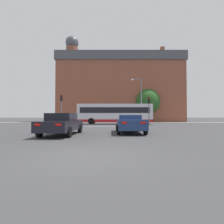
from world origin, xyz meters
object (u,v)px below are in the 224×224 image
object	(u,v)px
pedestrian_walking_east	(57,118)
pedestrian_walking_west	(148,118)
bus_crossing_lead	(115,113)
traffic_light_near_left	(62,105)
traffic_light_near_right	(149,106)
street_lamp_junction	(140,96)
car_saloon_left	(63,124)
car_roadster_right	(130,124)
pedestrian_waiting	(94,118)

from	to	relation	value
pedestrian_walking_east	pedestrian_walking_west	distance (m)	19.27
bus_crossing_lead	traffic_light_near_left	bearing A→B (deg)	-49.68
traffic_light_near_right	street_lamp_junction	size ratio (longest dim) A/B	0.48
traffic_light_near_right	pedestrian_walking_west	world-z (taller)	traffic_light_near_right
street_lamp_junction	pedestrian_walking_west	distance (m)	9.48
car_saloon_left	car_roadster_right	xyz separation A→B (m)	(4.67, 1.44, -0.04)
car_roadster_right	car_saloon_left	bearing A→B (deg)	-162.97
bus_crossing_lead	pedestrian_waiting	xyz separation A→B (m)	(-4.41, 8.62, -0.77)
car_roadster_right	pedestrian_waiting	distance (m)	24.30
car_saloon_left	traffic_light_near_left	world-z (taller)	traffic_light_near_left
car_saloon_left	pedestrian_walking_east	size ratio (longest dim) A/B	2.92
pedestrian_waiting	traffic_light_near_left	bearing A→B (deg)	-114.87
car_roadster_right	traffic_light_near_right	bearing A→B (deg)	69.54
bus_crossing_lead	traffic_light_near_left	world-z (taller)	traffic_light_near_left
traffic_light_near_right	street_lamp_junction	bearing A→B (deg)	90.68
car_roadster_right	pedestrian_walking_west	bearing A→B (deg)	75.53
pedestrian_walking_east	pedestrian_walking_west	world-z (taller)	pedestrian_walking_east
traffic_light_near_right	pedestrian_walking_east	xyz separation A→B (m)	(-16.42, 15.00, -1.51)
car_roadster_right	pedestrian_waiting	size ratio (longest dim) A/B	2.76
car_saloon_left	pedestrian_walking_west	world-z (taller)	pedestrian_walking_west
car_roadster_right	pedestrian_walking_east	world-z (taller)	pedestrian_walking_east
traffic_light_near_left	street_lamp_junction	xyz separation A→B (m)	(11.13, 6.78, 1.90)
car_roadster_right	pedestrian_waiting	xyz separation A→B (m)	(-5.30, 23.71, 0.27)
traffic_light_near_right	pedestrian_walking_east	distance (m)	22.29
traffic_light_near_right	street_lamp_junction	xyz separation A→B (m)	(-0.08, 6.93, 2.10)
car_roadster_right	street_lamp_junction	xyz separation A→B (m)	(3.28, 15.98, 3.91)
car_saloon_left	street_lamp_junction	size ratio (longest dim) A/B	0.65
bus_crossing_lead	pedestrian_walking_east	size ratio (longest dim) A/B	7.00
car_saloon_left	bus_crossing_lead	xyz separation A→B (m)	(3.77, 16.53, 0.99)
car_saloon_left	bus_crossing_lead	distance (m)	16.98
traffic_light_near_left	pedestrian_walking_west	world-z (taller)	traffic_light_near_left
street_lamp_junction	pedestrian_walking_east	bearing A→B (deg)	153.71
pedestrian_waiting	car_saloon_left	bearing A→B (deg)	-103.48
car_saloon_left	street_lamp_junction	world-z (taller)	street_lamp_junction
bus_crossing_lead	pedestrian_walking_west	bearing A→B (deg)	142.07
bus_crossing_lead	pedestrian_walking_west	xyz separation A→B (m)	(7.11, 9.12, -0.79)
pedestrian_walking_east	car_saloon_left	bearing A→B (deg)	-142.91
car_saloon_left	street_lamp_junction	xyz separation A→B (m)	(7.95, 17.42, 3.87)
traffic_light_near_left	pedestrian_walking_east	bearing A→B (deg)	109.33
traffic_light_near_right	pedestrian_walking_east	bearing A→B (deg)	137.59
pedestrian_walking_east	street_lamp_junction	bearing A→B (deg)	-97.41
traffic_light_near_right	pedestrian_walking_west	bearing A→B (deg)	79.35
traffic_light_near_left	street_lamp_junction	world-z (taller)	street_lamp_junction
bus_crossing_lead	pedestrian_walking_west	size ratio (longest dim) A/B	7.30
pedestrian_walking_east	traffic_light_near_left	bearing A→B (deg)	-141.79
bus_crossing_lead	traffic_light_near_right	bearing A→B (deg)	35.18
bus_crossing_lead	street_lamp_junction	world-z (taller)	street_lamp_junction
pedestrian_waiting	pedestrian_walking_east	xyz separation A→B (m)	(-7.76, 0.34, 0.02)
traffic_light_near_right	bus_crossing_lead	bearing A→B (deg)	125.18
traffic_light_near_right	pedestrian_waiting	size ratio (longest dim) A/B	2.23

